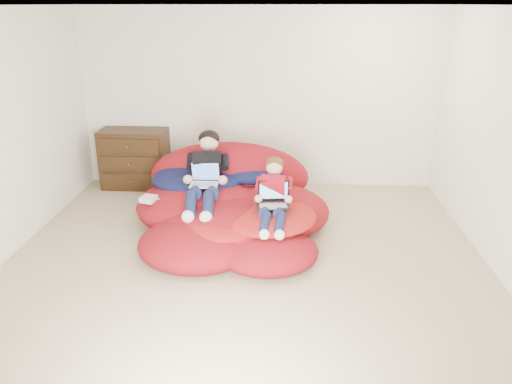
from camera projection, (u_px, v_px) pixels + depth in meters
The scene contains 9 objects.
room_shell at pixel (245, 245), 5.05m from camera, with size 5.10×5.10×2.77m.
dresser at pixel (135, 159), 7.17m from camera, with size 0.94×0.53×0.84m.
beanbag_pile at pixel (230, 206), 5.92m from camera, with size 2.33×2.46×0.94m.
cream_pillow at pixel (203, 159), 6.47m from camera, with size 0.48×0.30×0.30m, color silver.
older_boy at pixel (206, 171), 5.78m from camera, with size 0.38×1.21×0.75m.
younger_boy at pixel (274, 193), 5.36m from camera, with size 0.31×0.92×0.63m.
laptop_white at pixel (205, 179), 5.71m from camera, with size 0.31×0.27×0.23m.
laptop_black at pixel (273, 199), 5.33m from camera, with size 0.37×0.31×0.25m.
power_adapter at pixel (149, 199), 5.70m from camera, with size 0.16×0.16×0.06m, color silver.
Camera 1 is at (0.38, -4.52, 2.52)m, focal length 35.00 mm.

